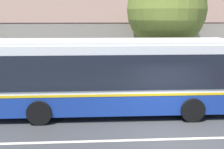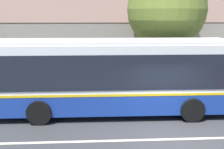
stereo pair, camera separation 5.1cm
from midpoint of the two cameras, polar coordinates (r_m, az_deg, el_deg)
The scene contains 7 objects.
ground_plane at distance 10.44m, azimuth 12.23°, elevation -12.71°, with size 300.00×300.00×0.00m, color #38383A.
sidewalk_far at distance 15.93m, azimuth 6.44°, elevation -3.51°, with size 60.00×3.00×0.15m, color #ADAAA3.
lane_divider_stripe at distance 10.44m, azimuth 12.23°, elevation -12.69°, with size 60.00×0.16×0.01m, color beige.
community_building at distance 22.01m, azimuth -1.49°, elevation 6.02°, with size 24.37×8.81×6.63m.
transit_bus at distance 12.30m, azimuth -0.27°, elevation -0.04°, with size 10.74×2.84×3.26m.
bench_by_building at distance 16.07m, azimuth -20.50°, elevation -2.23°, with size 1.84×0.51×0.94m.
street_tree_primary at distance 16.41m, azimuth 10.81°, elevation 12.45°, with size 4.48×4.48×6.87m.
Camera 1 is at (-2.76, -9.10, 4.32)m, focal length 45.00 mm.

